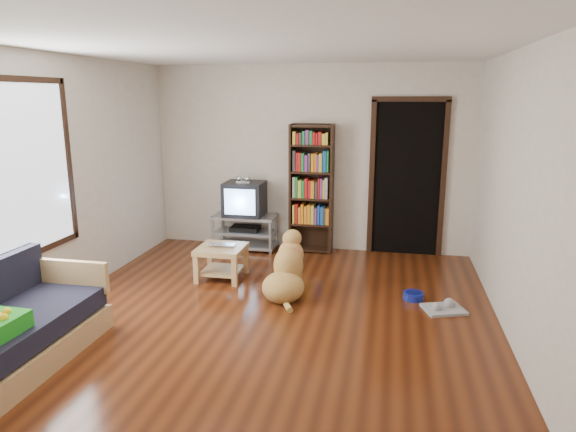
% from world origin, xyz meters
% --- Properties ---
extents(ground, '(5.00, 5.00, 0.00)m').
position_xyz_m(ground, '(0.00, 0.00, 0.00)').
color(ground, '#57250F').
rests_on(ground, ground).
extents(ceiling, '(5.00, 5.00, 0.00)m').
position_xyz_m(ceiling, '(0.00, 0.00, 2.60)').
color(ceiling, white).
rests_on(ceiling, ground).
extents(wall_back, '(4.50, 0.00, 4.50)m').
position_xyz_m(wall_back, '(0.00, 2.50, 1.30)').
color(wall_back, beige).
rests_on(wall_back, ground).
extents(wall_front, '(4.50, 0.00, 4.50)m').
position_xyz_m(wall_front, '(0.00, -2.50, 1.30)').
color(wall_front, beige).
rests_on(wall_front, ground).
extents(wall_left, '(0.00, 5.00, 5.00)m').
position_xyz_m(wall_left, '(-2.25, 0.00, 1.30)').
color(wall_left, beige).
rests_on(wall_left, ground).
extents(wall_right, '(0.00, 5.00, 5.00)m').
position_xyz_m(wall_right, '(2.25, 0.00, 1.30)').
color(wall_right, beige).
rests_on(wall_right, ground).
extents(laptop, '(0.35, 0.25, 0.03)m').
position_xyz_m(laptop, '(-0.83, 0.96, 0.41)').
color(laptop, silver).
rests_on(laptop, coffee_table).
extents(dog_bowl, '(0.22, 0.22, 0.08)m').
position_xyz_m(dog_bowl, '(1.44, 0.76, 0.04)').
color(dog_bowl, navy).
rests_on(dog_bowl, ground).
extents(grey_rag, '(0.48, 0.44, 0.03)m').
position_xyz_m(grey_rag, '(1.74, 0.51, 0.01)').
color(grey_rag, gray).
rests_on(grey_rag, ground).
extents(window, '(0.03, 1.46, 1.70)m').
position_xyz_m(window, '(-2.23, -0.50, 1.50)').
color(window, white).
rests_on(window, wall_left).
extents(doorway, '(1.03, 0.05, 2.19)m').
position_xyz_m(doorway, '(1.35, 2.48, 1.12)').
color(doorway, black).
rests_on(doorway, wall_back).
extents(tv_stand, '(0.90, 0.45, 0.50)m').
position_xyz_m(tv_stand, '(-0.90, 2.25, 0.27)').
color(tv_stand, '#99999E').
rests_on(tv_stand, ground).
extents(crt_tv, '(0.55, 0.52, 0.58)m').
position_xyz_m(crt_tv, '(-0.90, 2.27, 0.74)').
color(crt_tv, black).
rests_on(crt_tv, tv_stand).
extents(bookshelf, '(0.60, 0.30, 1.80)m').
position_xyz_m(bookshelf, '(0.05, 2.34, 1.00)').
color(bookshelf, black).
rests_on(bookshelf, ground).
extents(sofa, '(0.80, 1.80, 0.80)m').
position_xyz_m(sofa, '(-1.87, -1.38, 0.26)').
color(sofa, tan).
rests_on(sofa, ground).
extents(coffee_table, '(0.55, 0.55, 0.40)m').
position_xyz_m(coffee_table, '(-0.83, 0.99, 0.28)').
color(coffee_table, tan).
rests_on(coffee_table, ground).
extents(dog, '(0.51, 0.90, 0.74)m').
position_xyz_m(dog, '(0.06, 0.60, 0.27)').
color(dog, '#B38745').
rests_on(dog, ground).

